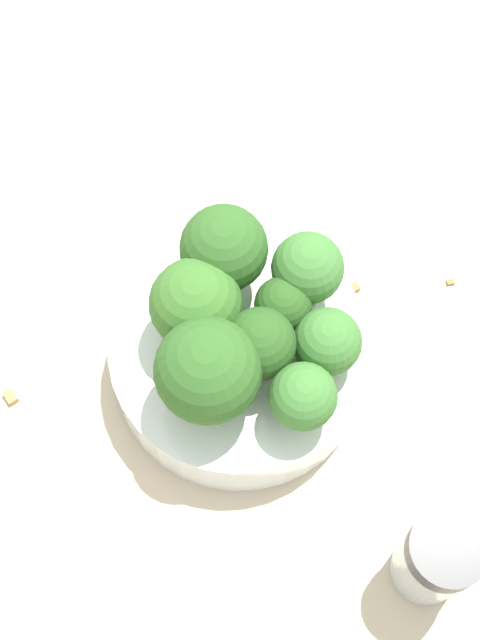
{
  "coord_description": "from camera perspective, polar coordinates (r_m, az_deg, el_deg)",
  "views": [
    {
      "loc": [
        0.01,
        -0.21,
        0.53
      ],
      "look_at": [
        0.0,
        0.0,
        0.08
      ],
      "focal_mm": 50.0,
      "sensor_mm": 36.0,
      "label": 1
    }
  ],
  "objects": [
    {
      "name": "broccoli_floret_4",
      "position": [
        0.52,
        4.33,
        3.21
      ],
      "size": [
        0.04,
        0.04,
        0.06
      ],
      "color": "#7A9E5B",
      "rests_on": "bowl"
    },
    {
      "name": "broccoli_floret_2",
      "position": [
        0.51,
        -2.85,
        0.97
      ],
      "size": [
        0.05,
        0.05,
        0.06
      ],
      "color": "#7A9E5B",
      "rests_on": "bowl"
    },
    {
      "name": "bowl",
      "position": [
        0.55,
        0.0,
        -2.4
      ],
      "size": [
        0.16,
        0.16,
        0.04
      ],
      "primitive_type": "cylinder",
      "color": "silver",
      "rests_on": "ground_plane"
    },
    {
      "name": "broccoli_floret_5",
      "position": [
        0.52,
        -1.04,
        4.54
      ],
      "size": [
        0.05,
        0.05,
        0.07
      ],
      "color": "#84AD66",
      "rests_on": "bowl"
    },
    {
      "name": "broccoli_floret_0",
      "position": [
        0.5,
        1.27,
        -1.56
      ],
      "size": [
        0.04,
        0.04,
        0.05
      ],
      "color": "#7A9E5B",
      "rests_on": "bowl"
    },
    {
      "name": "broccoli_floret_7",
      "position": [
        0.51,
        2.76,
        0.85
      ],
      "size": [
        0.03,
        0.03,
        0.05
      ],
      "color": "#7A9E5B",
      "rests_on": "bowl"
    },
    {
      "name": "pepper_shaker",
      "position": [
        0.51,
        12.44,
        -14.73
      ],
      "size": [
        0.04,
        0.04,
        0.07
      ],
      "color": "#B2B7BC",
      "rests_on": "ground_plane"
    },
    {
      "name": "broccoli_floret_6",
      "position": [
        0.51,
        5.59,
        -1.46
      ],
      "size": [
        0.04,
        0.04,
        0.05
      ],
      "color": "#7A9E5B",
      "rests_on": "bowl"
    },
    {
      "name": "broccoli_floret_3",
      "position": [
        0.49,
        4.03,
        -4.98
      ],
      "size": [
        0.04,
        0.04,
        0.05
      ],
      "color": "#84AD66",
      "rests_on": "bowl"
    },
    {
      "name": "almond_crumb_1",
      "position": [
        0.61,
        13.34,
        2.42
      ],
      "size": [
        0.01,
        0.0,
        0.01
      ],
      "primitive_type": "cube",
      "rotation": [
        0.0,
        0.0,
        3.36
      ],
      "color": "olive",
      "rests_on": "ground_plane"
    },
    {
      "name": "almond_crumb_0",
      "position": [
        0.59,
        7.22,
        2.1
      ],
      "size": [
        0.01,
        0.01,
        0.01
      ],
      "primitive_type": "cube",
      "rotation": [
        0.0,
        0.0,
        3.7
      ],
      "color": "olive",
      "rests_on": "ground_plane"
    },
    {
      "name": "ground_plane",
      "position": [
        0.57,
        0.0,
        -3.17
      ],
      "size": [
        3.0,
        3.0,
        0.0
      ],
      "primitive_type": "plane",
      "color": "beige"
    },
    {
      "name": "broccoli_floret_1",
      "position": [
        0.49,
        -2.07,
        -3.31
      ],
      "size": [
        0.06,
        0.06,
        0.07
      ],
      "color": "#8EB770",
      "rests_on": "bowl"
    },
    {
      "name": "almond_crumb_2",
      "position": [
        0.58,
        -14.52,
        -4.71
      ],
      "size": [
        0.01,
        0.01,
        0.01
      ],
      "primitive_type": "cube",
      "rotation": [
        0.0,
        0.0,
        2.24
      ],
      "color": "#AD7F4C",
      "rests_on": "ground_plane"
    }
  ]
}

